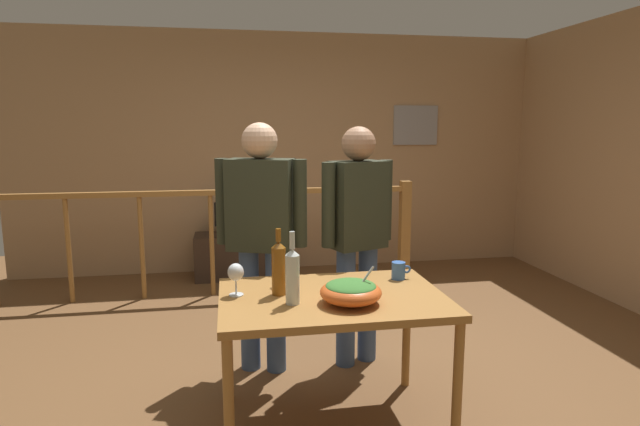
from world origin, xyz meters
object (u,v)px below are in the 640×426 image
Objects in this scene: wine_bottle_clear at (292,275)px; framed_picture at (415,125)px; mug_blue at (399,271)px; person_standing_right at (358,228)px; tv_console at (237,255)px; salad_bowl at (351,291)px; flat_screen_tv at (236,215)px; wine_glass at (236,273)px; person_standing_left at (261,227)px; stair_railing at (269,223)px; mug_white at (281,279)px; serving_table at (332,309)px; wine_bottle_amber at (279,267)px.

framed_picture is at bearing 61.19° from wine_bottle_clear.
framed_picture is at bearing 68.61° from mug_blue.
framed_picture is 0.32× the size of person_standing_right.
person_standing_right is at bearing -117.44° from framed_picture.
tv_console is 2.88× the size of salad_bowl.
flat_screen_tv is 2.64× the size of wine_glass.
person_standing_left is at bearing 75.17° from wine_glass.
wine_glass is at bearing -98.53° from stair_railing.
person_standing_left is at bearing 97.11° from mug_white.
framed_picture is 3.41m from mug_blue.
flat_screen_tv is at bearing -171.31° from framed_picture.
wine_bottle_clear is at bearing -118.81° from framed_picture.
tv_console is at bearing 98.57° from serving_table.
wine_bottle_amber reaches higher than tv_console.
tv_console is 0.76× the size of serving_table.
mug_blue is at bearing 82.28° from person_standing_right.
person_standing_left reaches higher than wine_glass.
person_standing_right reaches higher than tv_console.
wine_glass is at bearing 147.05° from wine_bottle_clear.
serving_table is 10.27× the size of mug_blue.
wine_bottle_amber is at bearing -93.10° from stair_railing.
salad_bowl is 0.30m from wine_bottle_clear.
serving_table is 0.87m from person_standing_right.
serving_table is at bearing -81.43° from tv_console.
wine_bottle_amber is 0.17m from wine_bottle_clear.
framed_picture is 1.49× the size of wine_bottle_amber.
framed_picture is 2.54m from tv_console.
wine_glass is at bearing 173.98° from wine_bottle_amber.
tv_console is at bearing 107.77° from mug_blue.
mug_blue is at bearing 8.40° from wine_glass.
salad_bowl is 0.19× the size of person_standing_right.
mug_white is 0.06× the size of person_standing_left.
wine_bottle_amber is at bearing -100.18° from mug_white.
person_standing_left is (-0.39, 0.90, 0.17)m from salad_bowl.
mug_blue is at bearing -72.05° from flat_screen_tv.
person_standing_right is (0.82, 0.67, 0.09)m from wine_glass.
tv_console is 1.96× the size of flat_screen_tv.
person_standing_right is at bearing -74.33° from stair_railing.
salad_bowl is 0.19× the size of person_standing_left.
wine_bottle_clear is 0.31m from mug_white.
person_standing_right is at bearing -70.99° from tv_console.
stair_railing is at bearing -75.91° from person_standing_left.
mug_white is (-1.90, -3.11, -0.85)m from framed_picture.
mug_white is at bearing 79.82° from wine_bottle_amber.
wine_glass is 0.49× the size of wine_bottle_amber.
person_standing_right is at bearing -70.75° from flat_screen_tv.
flat_screen_tv is 0.28× the size of person_standing_left.
framed_picture is at bearing 8.69° from flat_screen_tv.
person_standing_left is (0.13, -2.25, 0.75)m from tv_console.
tv_console is 3.03m from wine_bottle_amber.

